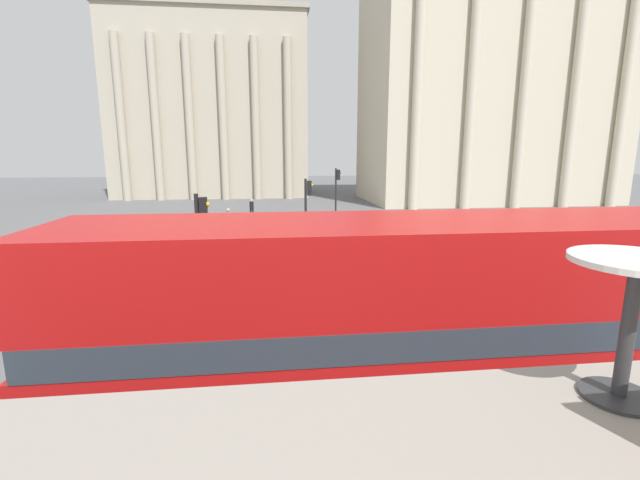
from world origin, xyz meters
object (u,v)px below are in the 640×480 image
at_px(double_decker_bus, 414,324).
at_px(traffic_light_far, 337,189).
at_px(pedestrian_black, 252,208).
at_px(plaza_building_left, 214,110).
at_px(traffic_light_near, 201,242).
at_px(cafe_dining_table, 633,297).
at_px(plaza_building_right, 487,77).
at_px(traffic_light_mid, 307,206).
at_px(pedestrian_grey, 229,219).

xyz_separation_m(double_decker_bus, traffic_light_far, (2.30, 22.75, 0.41)).
height_order(traffic_light_far, pedestrian_black, traffic_light_far).
bearing_deg(plaza_building_left, traffic_light_near, -83.96).
distance_m(cafe_dining_table, plaza_building_left, 55.33).
bearing_deg(cafe_dining_table, pedestrian_black, 95.67).
bearing_deg(cafe_dining_table, plaza_building_right, 63.79).
bearing_deg(traffic_light_far, pedestrian_black, 146.22).
height_order(double_decker_bus, traffic_light_mid, double_decker_bus).
xyz_separation_m(plaza_building_right, traffic_light_near, (-24.90, -32.89, -10.39)).
relative_size(cafe_dining_table, pedestrian_black, 0.46).
distance_m(double_decker_bus, traffic_light_far, 22.87).
distance_m(traffic_light_near, traffic_light_mid, 9.18).
height_order(double_decker_bus, plaza_building_right, plaza_building_right).
distance_m(plaza_building_left, traffic_light_mid, 37.53).
relative_size(traffic_light_mid, traffic_light_far, 0.95).
relative_size(plaza_building_right, traffic_light_mid, 6.76).
height_order(plaza_building_left, pedestrian_black, plaza_building_left).
height_order(plaza_building_left, traffic_light_far, plaza_building_left).
bearing_deg(plaza_building_right, traffic_light_far, -139.30).
xyz_separation_m(traffic_light_near, pedestrian_grey, (-0.68, 15.28, -1.61)).
distance_m(traffic_light_mid, pedestrian_grey, 8.33).
bearing_deg(double_decker_bus, pedestrian_grey, 99.70).
distance_m(traffic_light_far, pedestrian_black, 7.42).
relative_size(double_decker_bus, traffic_light_mid, 2.95).
bearing_deg(double_decker_bus, traffic_light_mid, 88.58).
bearing_deg(traffic_light_far, plaza_building_left, 112.54).
bearing_deg(cafe_dining_table, pedestrian_grey, 99.64).
relative_size(traffic_light_far, pedestrian_grey, 2.47).
relative_size(cafe_dining_table, traffic_light_mid, 0.19).
bearing_deg(cafe_dining_table, double_decker_bus, 82.74).
xyz_separation_m(plaza_building_left, traffic_light_far, (11.21, -27.00, -7.77)).
xyz_separation_m(traffic_light_near, traffic_light_mid, (3.72, 8.39, -0.04)).
height_order(double_decker_bus, pedestrian_black, double_decker_bus).
distance_m(double_decker_bus, pedestrian_black, 27.05).
bearing_deg(plaza_building_right, traffic_light_mid, -130.83).
bearing_deg(double_decker_bus, traffic_light_near, 123.39).
bearing_deg(traffic_light_mid, double_decker_bus, -87.88).
xyz_separation_m(plaza_building_right, pedestrian_black, (-24.35, -11.78, -12.02)).
bearing_deg(cafe_dining_table, traffic_light_near, 109.62).
distance_m(plaza_building_left, traffic_light_far, 30.25).
xyz_separation_m(double_decker_bus, pedestrian_black, (-3.70, 26.76, -1.31)).
bearing_deg(double_decker_bus, traffic_light_far, 80.69).
relative_size(pedestrian_grey, pedestrian_black, 1.02).
bearing_deg(pedestrian_grey, traffic_light_mid, -108.02).
bearing_deg(traffic_light_mid, traffic_light_far, 72.08).
bearing_deg(traffic_light_mid, pedestrian_grey, 122.58).
bearing_deg(plaza_building_left, pedestrian_grey, -82.13).
distance_m(traffic_light_near, pedestrian_black, 21.18).
xyz_separation_m(plaza_building_right, traffic_light_far, (-18.36, -15.79, -10.30)).
relative_size(traffic_light_mid, pedestrian_grey, 2.34).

